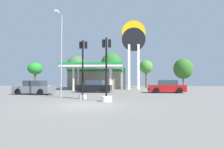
{
  "coord_description": "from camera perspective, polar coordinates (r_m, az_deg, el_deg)",
  "views": [
    {
      "loc": [
        2.13,
        -10.73,
        1.45
      ],
      "look_at": [
        1.02,
        10.31,
        2.24
      ],
      "focal_mm": 28.79,
      "sensor_mm": 36.0,
      "label": 1
    }
  ],
  "objects": [
    {
      "name": "car_0",
      "position": [
        21.81,
        -23.45,
        -3.98
      ],
      "size": [
        4.44,
        2.32,
        1.53
      ],
      "color": "black",
      "rests_on": "ground"
    },
    {
      "name": "tree_4",
      "position": [
        43.05,
        21.63,
        1.71
      ],
      "size": [
        4.16,
        4.16,
        6.52
      ],
      "color": "brown",
      "rests_on": "ground"
    },
    {
      "name": "ground_plane",
      "position": [
        11.03,
        -8.25,
        -9.69
      ],
      "size": [
        90.0,
        90.0,
        0.0
      ],
      "primitive_type": "plane",
      "color": "slate",
      "rests_on": "ground"
    },
    {
      "name": "gas_station",
      "position": [
        35.44,
        -4.54,
        -0.97
      ],
      "size": [
        10.75,
        12.76,
        4.3
      ],
      "color": "gray",
      "rests_on": "ground"
    },
    {
      "name": "corner_streetlamp",
      "position": [
        16.33,
        -16.0,
        8.19
      ],
      "size": [
        0.24,
        1.48,
        7.3
      ],
      "color": "gray",
      "rests_on": "ground"
    },
    {
      "name": "traffic_signal_1",
      "position": [
        12.9,
        -1.79,
        -2.66
      ],
      "size": [
        0.81,
        0.81,
        4.6
      ],
      "color": "silver",
      "rests_on": "ground"
    },
    {
      "name": "tree_2",
      "position": [
        39.95,
        -0.24,
        3.27
      ],
      "size": [
        4.61,
        4.61,
        7.77
      ],
      "color": "brown",
      "rests_on": "ground"
    },
    {
      "name": "tree_0",
      "position": [
        44.07,
        -23.2,
        1.7
      ],
      "size": [
        3.24,
        3.24,
        5.67
      ],
      "color": "brown",
      "rests_on": "ground"
    },
    {
      "name": "car_3",
      "position": [
        27.29,
        -23.48,
        -3.63
      ],
      "size": [
        4.28,
        2.31,
        1.46
      ],
      "color": "black",
      "rests_on": "ground"
    },
    {
      "name": "station_pole_sign",
      "position": [
        31.87,
        6.88,
        9.12
      ],
      "size": [
        4.12,
        0.56,
        12.06
      ],
      "color": "white",
      "rests_on": "ground"
    },
    {
      "name": "tree_1",
      "position": [
        43.11,
        -11.18,
        2.68
      ],
      "size": [
        4.66,
        4.66,
        7.4
      ],
      "color": "brown",
      "rests_on": "ground"
    },
    {
      "name": "tree_3",
      "position": [
        40.31,
        10.76,
        2.38
      ],
      "size": [
        2.89,
        2.89,
        6.11
      ],
      "color": "brown",
      "rests_on": "ground"
    },
    {
      "name": "car_2",
      "position": [
        23.73,
        -5.63,
        -3.89
      ],
      "size": [
        4.64,
        2.34,
        1.61
      ],
      "color": "black",
      "rests_on": "ground"
    },
    {
      "name": "car_1",
      "position": [
        23.74,
        16.94,
        -3.81
      ],
      "size": [
        4.54,
        2.17,
        1.6
      ],
      "color": "black",
      "rests_on": "ground"
    },
    {
      "name": "traffic_signal_0",
      "position": [
        15.01,
        -9.26,
        -0.31
      ],
      "size": [
        0.65,
        0.67,
        4.87
      ],
      "color": "silver",
      "rests_on": "ground"
    }
  ]
}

